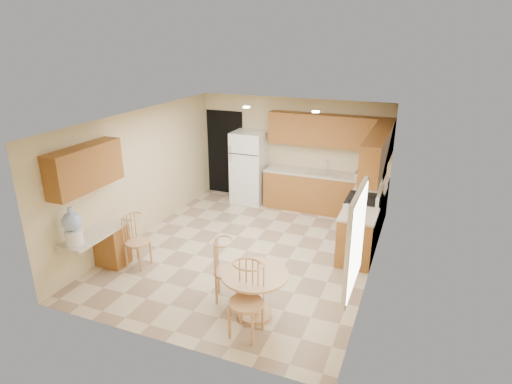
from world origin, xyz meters
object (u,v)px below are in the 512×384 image
at_px(stove, 362,220).
at_px(dining_table, 255,288).
at_px(chair_table_b, 243,298).
at_px(chair_table_a, 224,267).
at_px(refrigerator, 249,167).
at_px(chair_desk, 133,238).
at_px(water_crock, 73,228).

relative_size(stove, dining_table, 1.15).
bearing_deg(chair_table_b, chair_table_a, -45.21).
height_order(refrigerator, chair_table_a, refrigerator).
bearing_deg(refrigerator, dining_table, -66.33).
xyz_separation_m(chair_table_a, chair_desk, (-1.88, 0.33, -0.03)).
bearing_deg(dining_table, chair_table_b, -84.54).
relative_size(dining_table, chair_table_a, 0.97).
height_order(refrigerator, stove, refrigerator).
height_order(chair_table_a, water_crock, water_crock).
bearing_deg(refrigerator, water_crock, -103.09).
bearing_deg(refrigerator, chair_table_b, -68.19).
bearing_deg(stove, dining_table, -109.44).
bearing_deg(water_crock, chair_desk, 61.47).
bearing_deg(chair_table_a, chair_desk, -120.40).
distance_m(dining_table, water_crock, 2.96).
height_order(stove, chair_desk, stove).
relative_size(dining_table, chair_table_b, 0.90).
height_order(dining_table, chair_table_a, chair_table_a).
bearing_deg(chair_table_b, chair_desk, -18.84).
xyz_separation_m(refrigerator, water_crock, (-1.05, -4.52, 0.19)).
distance_m(dining_table, chair_table_b, 0.56).
bearing_deg(water_crock, dining_table, 6.72).
xyz_separation_m(stove, chair_table_b, (-0.99, -3.48, 0.17)).
height_order(refrigerator, chair_desk, refrigerator).
bearing_deg(refrigerator, stove, -22.99).
distance_m(stove, chair_desk, 4.26).
bearing_deg(chair_desk, water_crock, -25.63).
relative_size(stove, chair_table_b, 1.04).
relative_size(refrigerator, chair_table_a, 1.75).
distance_m(stove, dining_table, 3.14).
distance_m(chair_table_a, chair_desk, 1.91).
bearing_deg(dining_table, chair_table_a, 164.11).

